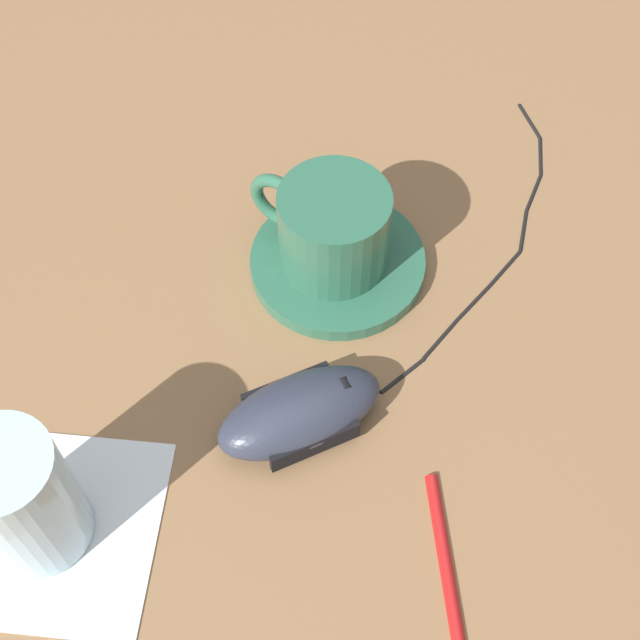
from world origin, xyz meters
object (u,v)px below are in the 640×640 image
object	(u,v)px
saucer	(338,263)
coffee_cup	(331,227)
pen	(451,591)
drinking_glass	(21,499)
computer_mouse	(300,412)

from	to	relation	value
saucer	coffee_cup	distance (m)	0.04
coffee_cup	pen	size ratio (longest dim) A/B	0.65
saucer	coffee_cup	xyz separation A→B (m)	(0.00, 0.01, 0.04)
drinking_glass	saucer	bearing A→B (deg)	-47.80
saucer	computer_mouse	bearing A→B (deg)	163.22
saucer	pen	distance (m)	0.26
saucer	pen	world-z (taller)	saucer
coffee_cup	pen	bearing A→B (deg)	-169.43
saucer	drinking_glass	world-z (taller)	drinking_glass
saucer	coffee_cup	bearing A→B (deg)	59.76
saucer	computer_mouse	size ratio (longest dim) A/B	1.05
computer_mouse	pen	world-z (taller)	computer_mouse
computer_mouse	saucer	bearing A→B (deg)	-16.78
saucer	computer_mouse	xyz separation A→B (m)	(-0.13, 0.04, 0.01)
saucer	pen	xyz separation A→B (m)	(-0.26, -0.04, -0.00)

